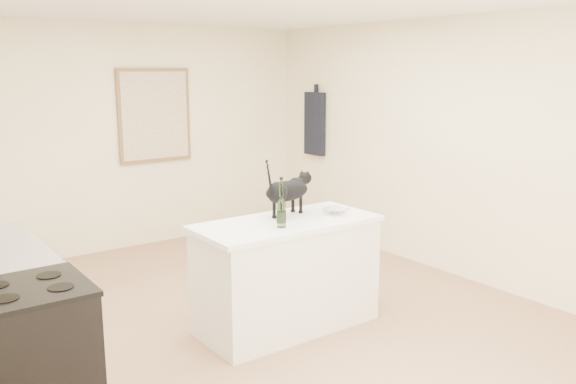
{
  "coord_description": "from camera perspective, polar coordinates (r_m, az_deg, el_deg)",
  "views": [
    {
      "loc": [
        -2.64,
        -3.96,
        2.09
      ],
      "look_at": [
        0.15,
        -0.15,
        1.12
      ],
      "focal_mm": 37.43,
      "sensor_mm": 36.0,
      "label": 1
    }
  ],
  "objects": [
    {
      "name": "wall_back",
      "position": [
        7.25,
        -14.74,
        4.98
      ],
      "size": [
        4.5,
        0.0,
        4.5
      ],
      "primitive_type": "plane",
      "rotation": [
        1.57,
        0.0,
        0.0
      ],
      "color": "#FFF1C5",
      "rests_on": "ground"
    },
    {
      "name": "island_top",
      "position": [
        4.81,
        -0.13,
        -2.97
      ],
      "size": [
        1.5,
        0.7,
        0.04
      ],
      "primitive_type": "cube",
      "color": "white",
      "rests_on": "island_base"
    },
    {
      "name": "stove",
      "position": [
        3.8,
        -22.86,
        -14.95
      ],
      "size": [
        0.6,
        0.6,
        0.9
      ],
      "primitive_type": "cube",
      "color": "black",
      "rests_on": "floor"
    },
    {
      "name": "ceiling",
      "position": [
        4.79,
        -2.64,
        17.72
      ],
      "size": [
        5.5,
        5.5,
        0.0
      ],
      "primitive_type": "plane",
      "rotation": [
        3.14,
        0.0,
        0.0
      ],
      "color": "white",
      "rests_on": "ground"
    },
    {
      "name": "glass_bowl",
      "position": [
        5.02,
        4.5,
        -1.83
      ],
      "size": [
        0.27,
        0.27,
        0.05
      ],
      "primitive_type": "imported",
      "rotation": [
        0.0,
        0.0,
        0.34
      ],
      "color": "silver",
      "rests_on": "island_top"
    },
    {
      "name": "wall_right",
      "position": [
        6.34,
        14.68,
        4.08
      ],
      "size": [
        0.0,
        5.5,
        5.5
      ],
      "primitive_type": "plane",
      "rotation": [
        1.57,
        0.0,
        -1.57
      ],
      "color": "#FFF1C5",
      "rests_on": "ground"
    },
    {
      "name": "wine_bottle",
      "position": [
        4.57,
        -0.63,
        -1.29
      ],
      "size": [
        0.08,
        0.08,
        0.34
      ],
      "primitive_type": "cylinder",
      "rotation": [
        0.0,
        0.0,
        0.1
      ],
      "color": "#2A5722",
      "rests_on": "island_top"
    },
    {
      "name": "artwork_frame",
      "position": [
        7.32,
        -12.55,
        7.11
      ],
      "size": [
        0.9,
        0.03,
        1.1
      ],
      "primitive_type": "cube",
      "color": "brown",
      "rests_on": "wall_back"
    },
    {
      "name": "floor",
      "position": [
        5.2,
        -2.36,
        -12.11
      ],
      "size": [
        5.5,
        5.5,
        0.0
      ],
      "primitive_type": "plane",
      "color": "#9A6F52",
      "rests_on": "ground"
    },
    {
      "name": "artwork_canvas",
      "position": [
        7.3,
        -12.5,
        7.1
      ],
      "size": [
        0.82,
        0.0,
        1.02
      ],
      "primitive_type": "cube",
      "color": "beige",
      "rests_on": "wall_back"
    },
    {
      "name": "island_base",
      "position": [
        4.94,
        -0.13,
        -8.03
      ],
      "size": [
        1.44,
        0.67,
        0.86
      ],
      "primitive_type": "cube",
      "color": "white",
      "rests_on": "floor"
    },
    {
      "name": "black_cat",
      "position": [
        4.92,
        -0.09,
        -0.16
      ],
      "size": [
        0.56,
        0.32,
        0.37
      ],
      "primitive_type": null,
      "rotation": [
        0.0,
        0.0,
        0.33
      ],
      "color": "black",
      "rests_on": "island_top"
    },
    {
      "name": "left_cabinets",
      "position": [
        4.62,
        -25.55,
        -10.64
      ],
      "size": [
        0.6,
        1.4,
        0.86
      ],
      "primitive_type": "cube",
      "color": "white",
      "rests_on": "floor"
    },
    {
      "name": "hanging_garment",
      "position": [
        7.74,
        2.55,
        6.49
      ],
      "size": [
        0.08,
        0.34,
        0.8
      ],
      "primitive_type": "cube",
      "color": "black",
      "rests_on": "wall_right"
    }
  ]
}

